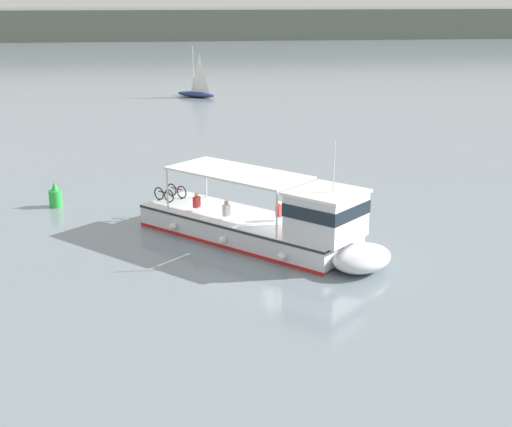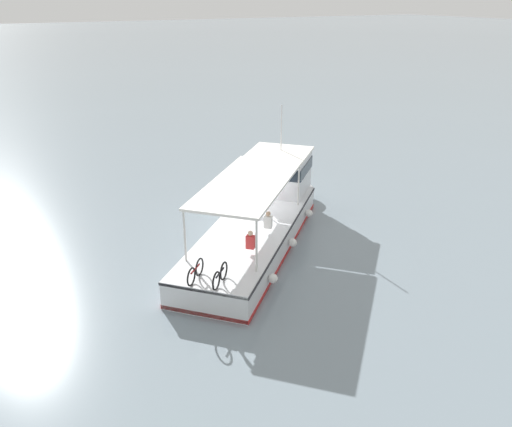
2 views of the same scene
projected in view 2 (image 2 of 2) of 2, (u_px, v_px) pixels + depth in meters
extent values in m
plane|color=gray|center=(258.00, 226.00, 24.41)|extent=(400.00, 400.00, 0.00)
cube|color=silver|center=(252.00, 237.00, 22.02)|extent=(9.84, 9.95, 1.10)
ellipsoid|color=silver|center=(287.00, 189.00, 27.45)|extent=(3.64, 3.63, 1.01)
cube|color=red|center=(252.00, 246.00, 22.19)|extent=(9.87, 9.98, 0.16)
cube|color=#2D2D33|center=(252.00, 227.00, 21.83)|extent=(9.89, 10.00, 0.10)
cube|color=silver|center=(279.00, 172.00, 25.28)|extent=(3.76, 3.76, 1.90)
cube|color=#19232D|center=(279.00, 166.00, 25.15)|extent=(3.84, 3.83, 0.56)
cube|color=white|center=(279.00, 153.00, 24.88)|extent=(3.99, 3.99, 0.12)
cube|color=white|center=(248.00, 183.00, 20.59)|extent=(6.79, 6.85, 0.10)
cylinder|color=silver|center=(242.00, 179.00, 24.23)|extent=(0.08, 0.08, 2.00)
cylinder|color=silver|center=(299.00, 185.00, 23.49)|extent=(0.08, 0.08, 2.00)
cylinder|color=silver|center=(185.00, 236.00, 18.53)|extent=(0.08, 0.08, 2.00)
cylinder|color=silver|center=(256.00, 246.00, 17.79)|extent=(0.08, 0.08, 2.00)
cylinder|color=silver|center=(281.00, 128.00, 24.69)|extent=(0.06, 0.06, 2.20)
sphere|color=white|center=(309.00, 213.00, 24.53)|extent=(0.36, 0.36, 0.36)
sphere|color=white|center=(293.00, 243.00, 21.64)|extent=(0.36, 0.36, 0.36)
sphere|color=white|center=(273.00, 278.00, 18.92)|extent=(0.36, 0.36, 0.36)
torus|color=black|center=(199.00, 267.00, 17.80)|extent=(0.50, 0.51, 0.66)
torus|color=black|center=(191.00, 277.00, 17.19)|extent=(0.50, 0.51, 0.66)
cylinder|color=maroon|center=(195.00, 269.00, 17.45)|extent=(0.53, 0.54, 0.06)
torus|color=black|center=(224.00, 271.00, 17.56)|extent=(0.50, 0.51, 0.66)
torus|color=black|center=(216.00, 281.00, 16.94)|extent=(0.50, 0.51, 0.66)
cylinder|color=#232328|center=(220.00, 273.00, 17.20)|extent=(0.53, 0.54, 0.06)
cube|color=red|center=(250.00, 242.00, 19.30)|extent=(0.38, 0.38, 0.52)
sphere|color=beige|center=(250.00, 233.00, 19.15)|extent=(0.20, 0.20, 0.20)
cube|color=white|center=(268.00, 222.00, 20.99)|extent=(0.38, 0.38, 0.52)
sphere|color=tan|center=(268.00, 214.00, 20.84)|extent=(0.20, 0.20, 0.20)
cube|color=red|center=(250.00, 201.00, 23.10)|extent=(0.38, 0.38, 0.52)
sphere|color=beige|center=(250.00, 193.00, 22.95)|extent=(0.20, 0.20, 0.20)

